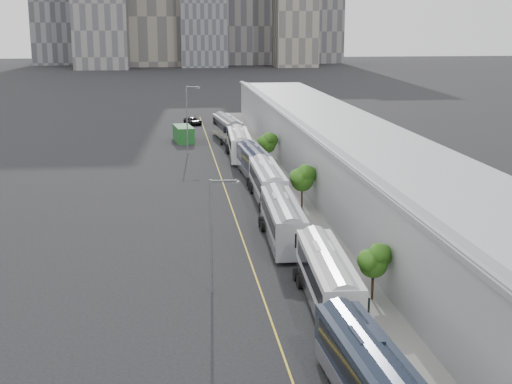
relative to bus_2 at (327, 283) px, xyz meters
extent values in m
cube|color=gray|center=(6.41, 21.01, -1.52)|extent=(10.00, 170.00, 0.12)
cube|color=gold|center=(-4.09, 21.01, -1.57)|extent=(0.12, 160.00, 0.02)
cube|color=gray|center=(10.41, 21.01, 1.82)|extent=(12.00, 160.00, 6.80)
cube|color=gray|center=(10.41, 21.01, 4.27)|extent=(12.45, 160.40, 2.57)
cube|color=gray|center=(4.51, 21.01, 5.42)|extent=(0.30, 160.00, 0.40)
cube|color=black|center=(-0.85, -13.94, 0.27)|extent=(3.18, 12.61, 3.03)
cube|color=black|center=(-0.85, -14.13, 0.82)|extent=(3.16, 11.11, 1.03)
cube|color=black|center=(-0.85, -12.50, 1.93)|extent=(1.36, 2.18, 0.29)
cube|color=silver|center=(0.00, 0.02, 0.32)|extent=(3.19, 12.89, 3.10)
cube|color=black|center=(0.00, -0.17, 0.87)|extent=(3.18, 11.36, 1.05)
cube|color=silver|center=(0.00, 0.02, -0.67)|extent=(3.22, 12.64, 0.99)
cube|color=silver|center=(0.00, 1.50, 2.01)|extent=(1.38, 2.22, 0.29)
cube|color=gray|center=(-0.74, 14.44, 0.36)|extent=(3.10, 13.15, 3.17)
cube|color=black|center=(-0.74, 14.24, 0.93)|extent=(3.10, 11.59, 1.08)
cube|color=silver|center=(-0.74, 14.44, -0.65)|extent=(3.13, 12.89, 1.01)
cube|color=gray|center=(-0.74, 15.95, 2.09)|extent=(1.39, 2.26, 0.30)
cube|color=#B9BAC5|center=(-0.02, 29.42, 0.38)|extent=(2.83, 13.25, 3.20)
cube|color=black|center=(-0.02, 29.21, 0.96)|extent=(2.87, 11.67, 1.09)
cube|color=silver|center=(-0.02, 29.42, -0.64)|extent=(2.87, 12.99, 1.02)
cube|color=#B9BAC5|center=(-0.02, 30.94, 2.13)|extent=(1.35, 2.26, 0.31)
cube|color=black|center=(-0.02, 41.25, 0.32)|extent=(3.15, 12.91, 3.10)
cube|color=black|center=(-0.02, 41.06, 0.88)|extent=(3.14, 11.38, 1.05)
cube|color=silver|center=(-0.02, 41.25, -0.67)|extent=(3.18, 12.65, 0.99)
cube|color=black|center=(-0.02, 42.73, 2.02)|extent=(1.38, 2.22, 0.30)
cube|color=white|center=(-0.62, 54.31, 0.41)|extent=(3.30, 13.54, 3.26)
cube|color=black|center=(-0.62, 54.11, 1.00)|extent=(3.28, 11.93, 1.11)
cube|color=silver|center=(-0.62, 54.31, -0.63)|extent=(3.33, 13.28, 1.04)
cube|color=white|center=(-0.62, 55.86, 2.20)|extent=(1.45, 2.33, 0.31)
cube|color=slate|center=(-0.93, 70.66, 0.40)|extent=(4.02, 13.53, 3.23)
cube|color=black|center=(-0.93, 70.46, 0.98)|extent=(3.91, 11.95, 1.10)
cube|color=silver|center=(-0.93, 70.66, -0.64)|extent=(4.03, 13.27, 1.03)
cube|color=slate|center=(-0.93, 72.20, 2.17)|extent=(1.56, 2.38, 0.31)
cylinder|color=black|center=(3.23, 0.36, -0.11)|extent=(0.18, 0.18, 2.92)
sphere|color=#275613|center=(3.23, 0.36, 1.40)|extent=(1.97, 1.97, 1.97)
cylinder|color=black|center=(3.04, 25.65, 0.05)|extent=(0.18, 0.18, 3.25)
sphere|color=#275613|center=(3.04, 25.65, 1.76)|extent=(2.34, 2.34, 2.34)
cylinder|color=black|center=(2.74, 49.92, -0.13)|extent=(0.18, 0.18, 2.88)
sphere|color=#275613|center=(2.74, 49.92, 1.43)|extent=(2.40, 2.40, 2.40)
cylinder|color=#59595E|center=(-7.54, 3.14, 2.50)|extent=(0.18, 0.18, 8.16)
cylinder|color=#59595E|center=(-6.64, 3.14, 6.48)|extent=(1.80, 0.14, 0.14)
cube|color=#59595E|center=(-5.84, 3.14, 6.33)|extent=(0.50, 0.22, 0.18)
cylinder|color=#59595E|center=(-7.71, 58.31, 3.33)|extent=(0.18, 0.18, 9.81)
cylinder|color=#59595E|center=(-6.81, 58.31, 8.13)|extent=(1.80, 0.14, 0.14)
cube|color=#59595E|center=(-6.01, 58.31, 7.98)|extent=(0.50, 0.22, 0.18)
cube|color=#174B1D|center=(-8.06, 69.87, -0.32)|extent=(3.40, 6.97, 2.52)
imported|color=black|center=(-5.89, 89.56, -0.86)|extent=(3.66, 5.60, 1.43)
camera|label=1|loc=(-10.14, -44.01, 16.86)|focal=50.00mm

